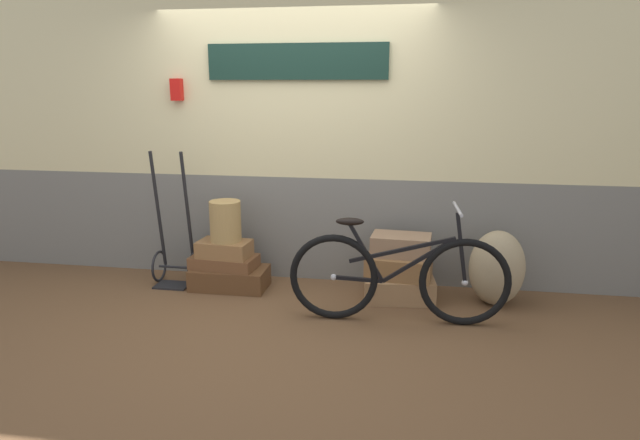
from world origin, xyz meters
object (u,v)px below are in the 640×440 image
Objects in this scene: suitcase_2 at (224,249)px; suitcase_5 at (401,245)px; luggage_trolley at (175,253)px; suitcase_1 at (224,262)px; suitcase_4 at (399,267)px; bicycle at (398,277)px; suitcase_0 at (230,278)px; suitcase_3 at (399,287)px; wicker_basket at (225,221)px; burlap_sack at (497,268)px.

suitcase_2 is 0.93× the size of suitcase_5.
luggage_trolley reaches higher than suitcase_5.
luggage_trolley reaches higher than suitcase_1.
suitcase_2 is 1.59m from suitcase_4.
bicycle reaches higher than suitcase_4.
suitcase_0 is 1.15× the size of suitcase_3.
wicker_basket is 0.29× the size of luggage_trolley.
suitcase_5 reaches higher than suitcase_4.
suitcase_1 is 1.06× the size of suitcase_4.
luggage_trolley is at bearing 172.96° from suitcase_3.
suitcase_2 reaches higher than suitcase_1.
suitcase_1 is 1.60m from suitcase_4.
burlap_sack is at bearing -1.01° from luggage_trolley.
suitcase_4 is at bearing -101.68° from suitcase_5.
burlap_sack is at bearing 5.16° from suitcase_2.
suitcase_1 is at bearing -4.63° from luggage_trolley.
suitcase_3 reaches higher than suitcase_0.
suitcase_0 is 1.61m from suitcase_5.
luggage_trolley reaches higher than suitcase_0.
suitcase_3 is 0.20m from suitcase_4.
suitcase_2 is at bearing -174.61° from suitcase_5.
wicker_basket is 2.41m from burlap_sack.
burlap_sack reaches higher than suitcase_2.
suitcase_4 is at bearing -117.82° from suitcase_3.
suitcase_5 is (0.01, 0.04, 0.18)m from suitcase_4.
burlap_sack is (2.37, -0.00, 0.23)m from suitcase_0.
suitcase_4 is (-0.01, -0.01, 0.20)m from suitcase_3.
suitcase_5 is at bearing 5.90° from suitcase_1.
bicycle is (-0.82, -0.50, 0.05)m from burlap_sack.
suitcase_4 is at bearing -0.41° from suitcase_0.
bicycle is at bearing -17.85° from wicker_basket.
wicker_basket is 1.67m from bicycle.
suitcase_5 is at bearing -0.60° from luggage_trolley.
bicycle is (1.60, -0.51, 0.12)m from suitcase_1.
suitcase_0 is 1.87× the size of wicker_basket.
suitcase_1 is at bearing 179.74° from burlap_sack.
wicker_basket is at bearing -174.67° from suitcase_4.
suitcase_4 is 0.19m from suitcase_5.
burlap_sack is (0.81, -0.03, -0.16)m from suitcase_5.
suitcase_3 is 1.62× the size of wicker_basket.
suitcase_1 is 0.39m from wicker_basket.
luggage_trolley is at bearing 175.28° from suitcase_0.
suitcase_0 is at bearing -4.08° from wicker_basket.
suitcase_3 is 1.66m from wicker_basket.
burlap_sack is at bearing 31.34° from bicycle.
burlap_sack is at bearing 0.06° from suitcase_0.
luggage_trolley reaches higher than suitcase_3.
burlap_sack reaches higher than suitcase_1.
suitcase_2 is at bearing -45.52° from suitcase_1.
bicycle is at bearing -96.07° from suitcase_3.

